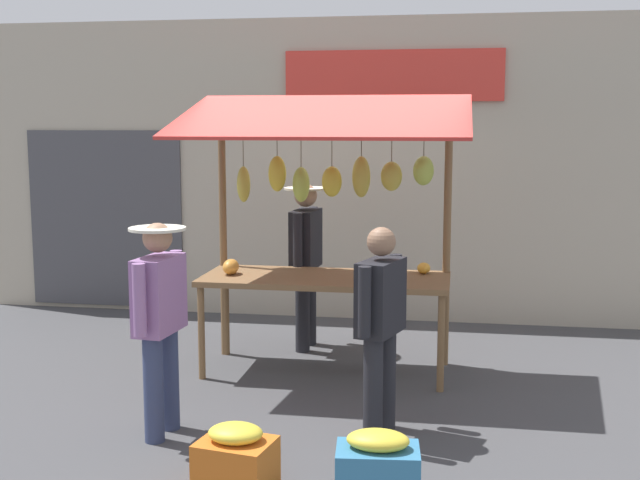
{
  "coord_description": "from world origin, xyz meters",
  "views": [
    {
      "loc": [
        -1.16,
        7.13,
        2.24
      ],
      "look_at": [
        0.0,
        0.3,
        1.25
      ],
      "focal_mm": 46.17,
      "sensor_mm": 36.0,
      "label": 1
    }
  ],
  "objects_px": {
    "market_stall": "(327,199)",
    "produce_crate_side": "(378,468)",
    "shopper_in_grey_tee": "(380,318)",
    "shopper_in_striped_shirt": "(160,313)",
    "vendor_with_sunhat": "(306,252)",
    "produce_crate_near": "(236,458)"
  },
  "relations": [
    {
      "from": "market_stall",
      "to": "produce_crate_side",
      "type": "height_order",
      "value": "market_stall"
    },
    {
      "from": "shopper_in_grey_tee",
      "to": "produce_crate_side",
      "type": "xyz_separation_m",
      "value": [
        -0.09,
        1.07,
        -0.66
      ]
    },
    {
      "from": "shopper_in_striped_shirt",
      "to": "produce_crate_side",
      "type": "distance_m",
      "value": 1.95
    },
    {
      "from": "market_stall",
      "to": "vendor_with_sunhat",
      "type": "height_order",
      "value": "market_stall"
    },
    {
      "from": "market_stall",
      "to": "shopper_in_grey_tee",
      "type": "distance_m",
      "value": 1.75
    },
    {
      "from": "vendor_with_sunhat",
      "to": "shopper_in_grey_tee",
      "type": "bearing_deg",
      "value": 27.62
    },
    {
      "from": "shopper_in_striped_shirt",
      "to": "produce_crate_side",
      "type": "height_order",
      "value": "shopper_in_striped_shirt"
    },
    {
      "from": "shopper_in_striped_shirt",
      "to": "produce_crate_near",
      "type": "height_order",
      "value": "shopper_in_striped_shirt"
    },
    {
      "from": "market_stall",
      "to": "shopper_in_grey_tee",
      "type": "height_order",
      "value": "market_stall"
    },
    {
      "from": "vendor_with_sunhat",
      "to": "produce_crate_side",
      "type": "distance_m",
      "value": 3.49
    },
    {
      "from": "shopper_in_grey_tee",
      "to": "shopper_in_striped_shirt",
      "type": "bearing_deg",
      "value": 117.49
    },
    {
      "from": "produce_crate_near",
      "to": "produce_crate_side",
      "type": "xyz_separation_m",
      "value": [
        -0.88,
        0.04,
        0.01
      ]
    },
    {
      "from": "vendor_with_sunhat",
      "to": "market_stall",
      "type": "bearing_deg",
      "value": 29.05
    },
    {
      "from": "market_stall",
      "to": "shopper_in_grey_tee",
      "type": "xyz_separation_m",
      "value": [
        -0.62,
        1.48,
        -0.7
      ]
    },
    {
      "from": "vendor_with_sunhat",
      "to": "produce_crate_side",
      "type": "relative_size",
      "value": 3.13
    },
    {
      "from": "produce_crate_side",
      "to": "shopper_in_striped_shirt",
      "type": "bearing_deg",
      "value": -25.57
    },
    {
      "from": "shopper_in_grey_tee",
      "to": "produce_crate_side",
      "type": "height_order",
      "value": "shopper_in_grey_tee"
    },
    {
      "from": "produce_crate_near",
      "to": "produce_crate_side",
      "type": "distance_m",
      "value": 0.89
    },
    {
      "from": "market_stall",
      "to": "vendor_with_sunhat",
      "type": "relative_size",
      "value": 1.52
    },
    {
      "from": "market_stall",
      "to": "produce_crate_near",
      "type": "distance_m",
      "value": 2.86
    },
    {
      "from": "market_stall",
      "to": "produce_crate_near",
      "type": "xyz_separation_m",
      "value": [
        0.17,
        2.51,
        -1.38
      ]
    },
    {
      "from": "market_stall",
      "to": "vendor_with_sunhat",
      "type": "xyz_separation_m",
      "value": [
        0.32,
        -0.69,
        -0.59
      ]
    }
  ]
}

